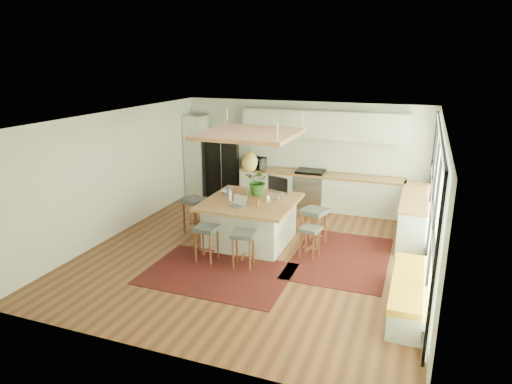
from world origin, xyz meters
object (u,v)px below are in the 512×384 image
at_px(fridge, 223,165).
at_px(island, 251,222).
at_px(laptop, 237,201).
at_px(microwave, 255,162).
at_px(stool_right_back, 314,229).
at_px(island_plant, 258,184).
at_px(stool_left_side, 195,217).
at_px(monitor, 278,187).
at_px(stool_near_left, 207,243).
at_px(stool_right_front, 310,240).
at_px(stool_near_right, 243,250).

relative_size(fridge, island, 0.92).
height_order(laptop, microwave, microwave).
distance_m(stool_right_back, island_plant, 1.52).
distance_m(fridge, stool_left_side, 2.75).
xyz_separation_m(stool_left_side, microwave, (0.45, 2.57, 0.75)).
relative_size(island, stool_right_back, 2.34).
bearing_deg(laptop, microwave, 121.42).
bearing_deg(island, fridge, 124.15).
distance_m(stool_left_side, monitor, 2.06).
xyz_separation_m(stool_near_left, laptop, (0.36, 0.67, 0.70)).
relative_size(stool_near_left, stool_right_back, 0.89).
bearing_deg(island, stool_near_left, -112.51).
bearing_deg(island, stool_right_front, -12.86).
distance_m(island, island_plant, 0.84).
bearing_deg(island, microwave, 108.88).
bearing_deg(island, stool_right_back, 13.95).
height_order(stool_right_front, stool_right_back, stool_right_back).
height_order(island, monitor, monitor).
bearing_deg(microwave, monitor, -56.10).
xyz_separation_m(fridge, laptop, (1.77, -3.23, 0.12)).
bearing_deg(stool_right_back, fridge, 142.22).
relative_size(stool_near_left, laptop, 2.11).
bearing_deg(fridge, monitor, -62.17).
bearing_deg(stool_right_front, stool_near_right, -140.81).
xyz_separation_m(stool_right_back, microwave, (-2.21, 2.39, 0.75)).
bearing_deg(stool_near_left, monitor, 55.90).
xyz_separation_m(island, laptop, (-0.11, -0.46, 0.58)).
relative_size(stool_left_side, monitor, 1.45).
bearing_deg(microwave, fridge, 179.16).
bearing_deg(stool_right_back, island, -166.05).
relative_size(stool_right_back, laptop, 2.37).
distance_m(stool_near_right, microwave, 4.13).
bearing_deg(fridge, island, -71.94).
relative_size(stool_near_right, stool_right_back, 0.89).
xyz_separation_m(stool_near_right, monitor, (0.20, 1.46, 0.83)).
relative_size(fridge, microwave, 3.16).
height_order(laptop, monitor, monitor).
xyz_separation_m(fridge, stool_right_front, (3.23, -3.08, -0.57)).
bearing_deg(island_plant, laptop, -97.19).
bearing_deg(fridge, island_plant, -66.84).
distance_m(fridge, stool_near_left, 4.19).
distance_m(fridge, laptop, 3.69).
relative_size(island, island_plant, 3.12).
distance_m(stool_near_right, laptop, 1.07).
bearing_deg(stool_right_front, laptop, -174.05).
bearing_deg(monitor, microwave, 139.92).
relative_size(island, stool_right_front, 2.95).
height_order(stool_near_left, monitor, monitor).
bearing_deg(stool_right_back, island_plant, 173.54).
bearing_deg(stool_near_right, stool_left_side, 142.37).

